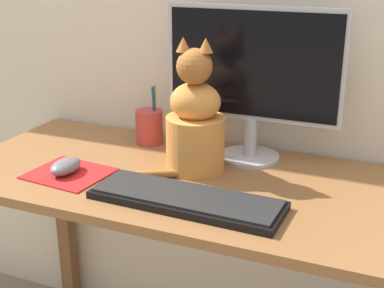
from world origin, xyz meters
The scene contains 7 objects.
desk centered at (0.00, 0.00, 0.63)m, with size 1.39×0.57×0.73m.
monitor centered at (0.05, 0.19, 0.98)m, with size 0.49×0.17×0.43m.
keyboard centered at (0.00, -0.15, 0.75)m, with size 0.47×0.16×0.02m.
mousepad_left centered at (-0.36, -0.11, 0.74)m, with size 0.22×0.20×0.00m.
computer_mouse_left centered at (-0.36, -0.11, 0.76)m, with size 0.06×0.10×0.04m.
cat centered at (-0.06, 0.05, 0.87)m, with size 0.21×0.22×0.36m.
pen_cup centered at (-0.27, 0.20, 0.79)m, with size 0.08×0.08×0.18m.
Camera 1 is at (0.45, -1.19, 1.30)m, focal length 50.00 mm.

